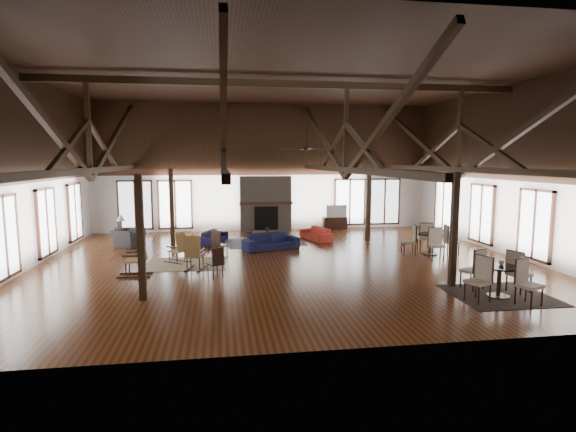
{
  "coord_description": "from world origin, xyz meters",
  "views": [
    {
      "loc": [
        -2.1,
        -14.45,
        3.38
      ],
      "look_at": [
        0.23,
        1.0,
        1.41
      ],
      "focal_mm": 28.0,
      "sensor_mm": 36.0,
      "label": 1
    }
  ],
  "objects": [
    {
      "name": "floor",
      "position": [
        0.0,
        0.0,
        0.0
      ],
      "size": [
        16.0,
        16.0,
        0.0
      ],
      "primitive_type": "plane",
      "color": "brown",
      "rests_on": "ground"
    },
    {
      "name": "ceiling",
      "position": [
        0.0,
        0.0,
        6.0
      ],
      "size": [
        16.0,
        14.0,
        0.02
      ],
      "primitive_type": "cube",
      "color": "black",
      "rests_on": "wall_back"
    },
    {
      "name": "wall_back",
      "position": [
        0.0,
        7.0,
        3.0
      ],
      "size": [
        16.0,
        0.02,
        6.0
      ],
      "primitive_type": "cube",
      "color": "white",
      "rests_on": "floor"
    },
    {
      "name": "wall_front",
      "position": [
        0.0,
        -7.0,
        3.0
      ],
      "size": [
        16.0,
        0.02,
        6.0
      ],
      "primitive_type": "cube",
      "color": "white",
      "rests_on": "floor"
    },
    {
      "name": "wall_left",
      "position": [
        -8.0,
        0.0,
        3.0
      ],
      "size": [
        0.02,
        14.0,
        6.0
      ],
      "primitive_type": "cube",
      "color": "white",
      "rests_on": "floor"
    },
    {
      "name": "wall_right",
      "position": [
        8.0,
        0.0,
        3.0
      ],
      "size": [
        0.02,
        14.0,
        6.0
      ],
      "primitive_type": "cube",
      "color": "white",
      "rests_on": "floor"
    },
    {
      "name": "roof_truss",
      "position": [
        0.0,
        0.0,
        4.03
      ],
      "size": [
        15.6,
        14.07,
        3.14
      ],
      "color": "black",
      "rests_on": "wall_back"
    },
    {
      "name": "post_grid",
      "position": [
        0.0,
        0.0,
        1.52
      ],
      "size": [
        8.16,
        7.16,
        3.05
      ],
      "color": "black",
      "rests_on": "floor"
    },
    {
      "name": "fireplace",
      "position": [
        0.0,
        6.67,
        1.29
      ],
      "size": [
        2.5,
        0.69,
        2.6
      ],
      "color": "#77695A",
      "rests_on": "floor"
    },
    {
      "name": "ceiling_fan",
      "position": [
        0.5,
        -1.0,
        3.73
      ],
      "size": [
        1.6,
        1.6,
        0.75
      ],
      "color": "black",
      "rests_on": "roof_truss"
    },
    {
      "name": "sofa_navy_front",
      "position": [
        -0.25,
        2.23,
        0.3
      ],
      "size": [
        2.24,
        1.43,
        0.61
      ],
      "primitive_type": "imported",
      "rotation": [
        0.0,
        0.0,
        0.32
      ],
      "color": "#171A3F",
      "rests_on": "floor"
    },
    {
      "name": "sofa_navy_left",
      "position": [
        -2.38,
        3.9,
        0.24
      ],
      "size": [
        1.77,
        1.16,
        0.48
      ],
      "primitive_type": "imported",
      "rotation": [
        0.0,
        0.0,
        1.23
      ],
      "color": "#19163C",
      "rests_on": "floor"
    },
    {
      "name": "sofa_orange",
      "position": [
        1.89,
        4.0,
        0.26
      ],
      "size": [
        1.88,
        1.16,
        0.51
      ],
      "primitive_type": "imported",
      "rotation": [
        0.0,
        0.0,
        -1.28
      ],
      "color": "red",
      "rests_on": "floor"
    },
    {
      "name": "coffee_table",
      "position": [
        -0.28,
        3.81,
        0.36
      ],
      "size": [
        1.18,
        0.74,
        0.42
      ],
      "rotation": [
        0.0,
        0.0,
        -0.19
      ],
      "color": "#5C2E1B",
      "rests_on": "floor"
    },
    {
      "name": "vase",
      "position": [
        -0.21,
        3.89,
        0.52
      ],
      "size": [
        0.24,
        0.24,
        0.2
      ],
      "primitive_type": "imported",
      "rotation": [
        0.0,
        0.0,
        -0.3
      ],
      "color": "#B2B2B2",
      "rests_on": "coffee_table"
    },
    {
      "name": "armchair",
      "position": [
        -5.71,
        3.67,
        0.34
      ],
      "size": [
        1.32,
        1.25,
        0.67
      ],
      "primitive_type": "imported",
      "rotation": [
        0.0,
        0.0,
        1.14
      ],
      "color": "#2A2A2C",
      "rests_on": "floor"
    },
    {
      "name": "side_table_lamp",
      "position": [
        -6.1,
        4.25,
        0.45
      ],
      "size": [
        0.47,
        0.47,
        1.2
      ],
      "color": "black",
      "rests_on": "floor"
    },
    {
      "name": "rocking_chair_a",
      "position": [
        -3.49,
        0.41,
        0.47
      ],
      "size": [
        0.87,
        0.81,
        1.0
      ],
      "rotation": [
        0.0,
        0.0,
        0.9
      ],
      "color": "olive",
      "rests_on": "floor"
    },
    {
      "name": "rocking_chair_b",
      "position": [
        -2.95,
        -0.66,
        0.51
      ],
      "size": [
        0.65,
        0.93,
        1.09
      ],
      "rotation": [
        0.0,
        0.0,
        -0.27
      ],
      "color": "olive",
      "rests_on": "floor"
    },
    {
      "name": "rocking_chair_c",
      "position": [
        -4.5,
        -1.15,
        0.57
      ],
      "size": [
        0.94,
        0.54,
        1.21
      ],
      "rotation": [
        0.0,
        0.0,
        1.55
      ],
      "color": "olive",
      "rests_on": "floor"
    },
    {
      "name": "side_chair_a",
      "position": [
        -2.22,
        0.84,
        0.58
      ],
      "size": [
        0.6,
        0.6,
        1.0
      ],
      "rotation": [
        0.0,
        0.0,
        -0.79
      ],
      "color": "black",
      "rests_on": "floor"
    },
    {
      "name": "side_chair_b",
      "position": [
        -2.25,
        -1.74,
        0.52
      ],
      "size": [
        0.52,
        0.52,
        0.9
      ],
      "rotation": [
        0.0,
        0.0,
        0.54
      ],
      "color": "black",
      "rests_on": "floor"
    },
    {
      "name": "cafe_table_near",
      "position": [
        4.66,
        -4.56,
        0.54
      ],
      "size": [
        2.11,
        2.11,
        1.09
      ],
      "rotation": [
        0.0,
        0.0,
        0.35
      ],
      "color": "black",
      "rests_on": "floor"
    },
    {
      "name": "cafe_table_far",
      "position": [
        5.28,
        0.39,
        0.53
      ],
      "size": [
        2.06,
        2.06,
        1.06
      ],
      "rotation": [
        0.0,
        0.0,
        -0.17
      ],
      "color": "black",
      "rests_on": "floor"
    },
    {
      "name": "cup_near",
      "position": [
        4.76,
        -4.48,
        0.84
      ],
      "size": [
        0.17,
        0.17,
        0.11
      ],
      "primitive_type": "imported",
      "rotation": [
        0.0,
        0.0,
        -0.25
      ],
      "color": "#B2B2B2",
      "rests_on": "cafe_table_near"
    },
    {
      "name": "cup_far",
      "position": [
        5.36,
        0.38,
        0.81
      ],
      "size": [
        0.13,
        0.13,
        0.1
      ],
      "primitive_type": "imported",
      "rotation": [
        0.0,
        0.0,
        -0.01
      ],
      "color": "#B2B2B2",
      "rests_on": "cafe_table_far"
    },
    {
      "name": "tv_console",
      "position": [
        3.42,
        6.75,
        0.29
      ],
      "size": [
        1.16,
        0.43,
        0.58
      ],
      "primitive_type": "cube",
      "color": "black",
      "rests_on": "floor"
    },
    {
      "name": "television",
      "position": [
        3.46,
        6.75,
        0.88
      ],
      "size": [
        1.06,
        0.26,
        0.6
      ],
      "primitive_type": "imported",
      "rotation": [
        0.0,
        0.0,
        0.12
      ],
      "color": "#B2B2B2",
      "rests_on": "tv_console"
    },
    {
      "name": "rug_tan",
      "position": [
        -3.25,
        0.18,
        0.01
      ],
      "size": [
        2.63,
        2.11,
        0.01
      ],
      "primitive_type": "cube",
      "rotation": [
        0.0,
        0.0,
        -0.04
      ],
      "color": "tan",
      "rests_on": "floor"
    },
    {
      "name": "rug_navy",
      "position": [
        -0.37,
        3.73,
        0.01
      ],
      "size": [
        3.33,
        2.63,
        0.01
      ],
      "primitive_type": "cube",
      "rotation": [
        0.0,
        0.0,
        0.1
      ],
      "color": "#191D47",
      "rests_on": "floor"
    },
    {
      "name": "rug_dark",
      "position": [
        4.79,
        -4.46,
        0.01
      ],
      "size": [
        2.4,
        2.19,
        0.01
      ],
      "primitive_type": "cube",
      "rotation": [
        0.0,
        0.0,
        -0.02
      ],
      "color": "black",
      "rests_on": "floor"
    }
  ]
}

